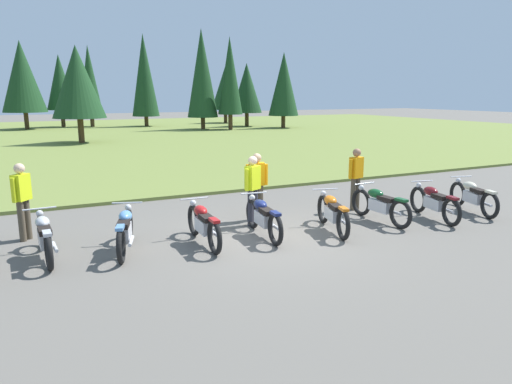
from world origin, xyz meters
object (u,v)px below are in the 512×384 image
(motorcycle_british_green, at_px, (380,204))
(rider_checking_bike, at_px, (356,175))
(motorcycle_sky_blue, at_px, (125,230))
(rider_near_row_end, at_px, (257,182))
(motorcycle_cream, at_px, (473,196))
(motorcycle_silver, at_px, (44,237))
(motorcycle_orange, at_px, (332,212))
(rider_in_hivis_vest, at_px, (22,197))
(motorcycle_red, at_px, (203,224))
(motorcycle_maroon, at_px, (434,202))
(motorcycle_navy, at_px, (263,217))
(rider_with_back_turned, at_px, (253,186))

(motorcycle_british_green, xyz_separation_m, rider_checking_bike, (0.23, 1.26, 0.51))
(motorcycle_sky_blue, distance_m, rider_near_row_end, 3.62)
(motorcycle_cream, bearing_deg, motorcycle_silver, 174.23)
(rider_checking_bike, bearing_deg, motorcycle_orange, -140.87)
(rider_in_hivis_vest, bearing_deg, rider_near_row_end, -7.37)
(motorcycle_sky_blue, relative_size, motorcycle_orange, 1.00)
(motorcycle_sky_blue, bearing_deg, motorcycle_silver, 171.10)
(motorcycle_silver, height_order, rider_in_hivis_vest, rider_in_hivis_vest)
(motorcycle_red, height_order, motorcycle_maroon, same)
(motorcycle_sky_blue, height_order, rider_near_row_end, rider_near_row_end)
(motorcycle_silver, height_order, rider_checking_bike, rider_checking_bike)
(rider_checking_bike, bearing_deg, motorcycle_navy, -162.07)
(motorcycle_maroon, xyz_separation_m, rider_with_back_turned, (-4.34, 1.47, 0.51))
(motorcycle_sky_blue, height_order, motorcycle_red, same)
(motorcycle_silver, bearing_deg, motorcycle_cream, -5.77)
(motorcycle_cream, distance_m, rider_in_hivis_vest, 11.01)
(motorcycle_sky_blue, distance_m, motorcycle_orange, 4.59)
(motorcycle_cream, bearing_deg, motorcycle_sky_blue, 174.75)
(motorcycle_orange, height_order, rider_near_row_end, rider_near_row_end)
(motorcycle_cream, height_order, rider_near_row_end, rider_near_row_end)
(motorcycle_silver, distance_m, rider_near_row_end, 4.99)
(motorcycle_red, relative_size, motorcycle_navy, 1.00)
(motorcycle_cream, height_order, rider_in_hivis_vest, rider_in_hivis_vest)
(motorcycle_cream, relative_size, rider_checking_bike, 1.22)
(motorcycle_maroon, xyz_separation_m, rider_checking_bike, (-1.18, 1.65, 0.51))
(motorcycle_navy, height_order, motorcycle_british_green, same)
(motorcycle_silver, xyz_separation_m, motorcycle_british_green, (7.51, -0.71, 0.00))
(motorcycle_sky_blue, height_order, motorcycle_cream, same)
(motorcycle_orange, distance_m, rider_near_row_end, 2.06)
(motorcycle_orange, xyz_separation_m, rider_near_row_end, (-1.11, 1.66, 0.51))
(motorcycle_sky_blue, distance_m, motorcycle_british_green, 6.07)
(motorcycle_british_green, height_order, rider_checking_bike, rider_checking_bike)
(motorcycle_silver, distance_m, rider_with_back_turned, 4.62)
(motorcycle_navy, xyz_separation_m, rider_in_hivis_vest, (-4.72, 2.01, 0.51))
(motorcycle_navy, bearing_deg, motorcycle_cream, -4.89)
(motorcycle_navy, height_order, motorcycle_cream, same)
(motorcycle_british_green, bearing_deg, motorcycle_red, 177.16)
(motorcycle_british_green, relative_size, motorcycle_maroon, 1.01)
(motorcycle_sky_blue, relative_size, rider_near_row_end, 1.22)
(motorcycle_maroon, bearing_deg, rider_in_hivis_vest, 164.44)
(motorcycle_silver, bearing_deg, motorcycle_navy, -6.97)
(motorcycle_british_green, distance_m, rider_near_row_end, 3.06)
(motorcycle_maroon, bearing_deg, rider_checking_bike, 125.49)
(rider_in_hivis_vest, distance_m, rider_with_back_turned, 5.02)
(motorcycle_red, xyz_separation_m, rider_with_back_turned, (1.56, 0.86, 0.51))
(motorcycle_british_green, distance_m, rider_checking_bike, 1.38)
(motorcycle_silver, distance_m, motorcycle_cream, 10.43)
(motorcycle_red, relative_size, motorcycle_orange, 1.03)
(motorcycle_orange, height_order, rider_in_hivis_vest, rider_in_hivis_vest)
(rider_with_back_turned, bearing_deg, motorcycle_sky_blue, -169.14)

